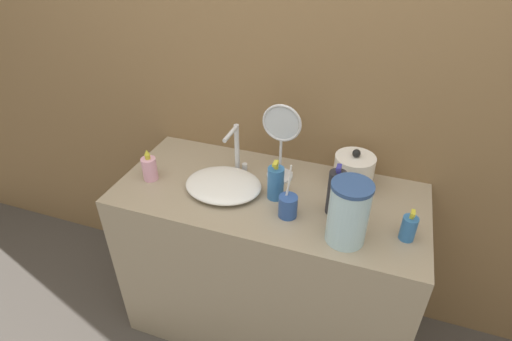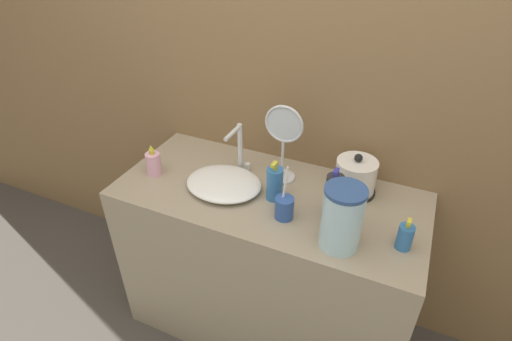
{
  "view_description": "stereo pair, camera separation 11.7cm",
  "coord_description": "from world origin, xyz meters",
  "px_view_note": "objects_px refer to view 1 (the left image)",
  "views": [
    {
      "loc": [
        0.39,
        -0.99,
        1.85
      ],
      "look_at": [
        -0.06,
        0.29,
        0.94
      ],
      "focal_mm": 28.0,
      "sensor_mm": 36.0,
      "label": 1
    },
    {
      "loc": [
        0.5,
        -0.95,
        1.85
      ],
      "look_at": [
        -0.06,
        0.29,
        0.94
      ],
      "focal_mm": 28.0,
      "sensor_mm": 36.0,
      "label": 2
    }
  ],
  "objects_px": {
    "hand_cream_bottle": "(276,183)",
    "vanity_mirror": "(281,138)",
    "toothbrush_cup": "(288,206)",
    "lotion_bottle": "(409,228)",
    "water_pitcher": "(348,213)",
    "faucet": "(237,147)",
    "electric_kettle": "(353,173)",
    "shampoo_bottle": "(150,168)",
    "mouthwash_bottle": "(336,192)"
  },
  "relations": [
    {
      "from": "electric_kettle",
      "to": "toothbrush_cup",
      "type": "bearing_deg",
      "value": -126.98
    },
    {
      "from": "lotion_bottle",
      "to": "vanity_mirror",
      "type": "relative_size",
      "value": 0.38
    },
    {
      "from": "electric_kettle",
      "to": "shampoo_bottle",
      "type": "height_order",
      "value": "electric_kettle"
    },
    {
      "from": "shampoo_bottle",
      "to": "hand_cream_bottle",
      "type": "height_order",
      "value": "hand_cream_bottle"
    },
    {
      "from": "lotion_bottle",
      "to": "water_pitcher",
      "type": "distance_m",
      "value": 0.24
    },
    {
      "from": "shampoo_bottle",
      "to": "water_pitcher",
      "type": "relative_size",
      "value": 0.61
    },
    {
      "from": "toothbrush_cup",
      "to": "hand_cream_bottle",
      "type": "relative_size",
      "value": 1.27
    },
    {
      "from": "electric_kettle",
      "to": "vanity_mirror",
      "type": "relative_size",
      "value": 0.52
    },
    {
      "from": "faucet",
      "to": "electric_kettle",
      "type": "height_order",
      "value": "faucet"
    },
    {
      "from": "faucet",
      "to": "lotion_bottle",
      "type": "bearing_deg",
      "value": -15.24
    },
    {
      "from": "faucet",
      "to": "electric_kettle",
      "type": "bearing_deg",
      "value": 6.47
    },
    {
      "from": "toothbrush_cup",
      "to": "lotion_bottle",
      "type": "distance_m",
      "value": 0.44
    },
    {
      "from": "faucet",
      "to": "shampoo_bottle",
      "type": "xyz_separation_m",
      "value": [
        -0.34,
        -0.18,
        -0.07
      ]
    },
    {
      "from": "toothbrush_cup",
      "to": "mouthwash_bottle",
      "type": "relative_size",
      "value": 1.02
    },
    {
      "from": "toothbrush_cup",
      "to": "mouthwash_bottle",
      "type": "bearing_deg",
      "value": 26.48
    },
    {
      "from": "faucet",
      "to": "hand_cream_bottle",
      "type": "bearing_deg",
      "value": -29.44
    },
    {
      "from": "hand_cream_bottle",
      "to": "lotion_bottle",
      "type": "bearing_deg",
      "value": -8.58
    },
    {
      "from": "hand_cream_bottle",
      "to": "water_pitcher",
      "type": "bearing_deg",
      "value": -26.64
    },
    {
      "from": "electric_kettle",
      "to": "lotion_bottle",
      "type": "relative_size",
      "value": 1.39
    },
    {
      "from": "vanity_mirror",
      "to": "water_pitcher",
      "type": "xyz_separation_m",
      "value": [
        0.33,
        -0.3,
        -0.07
      ]
    },
    {
      "from": "electric_kettle",
      "to": "water_pitcher",
      "type": "xyz_separation_m",
      "value": [
        0.02,
        -0.33,
        0.05
      ]
    },
    {
      "from": "shampoo_bottle",
      "to": "toothbrush_cup",
      "type": "bearing_deg",
      "value": -3.8
    },
    {
      "from": "electric_kettle",
      "to": "mouthwash_bottle",
      "type": "bearing_deg",
      "value": -102.49
    },
    {
      "from": "electric_kettle",
      "to": "mouthwash_bottle",
      "type": "xyz_separation_m",
      "value": [
        -0.04,
        -0.19,
        0.02
      ]
    },
    {
      "from": "mouthwash_bottle",
      "to": "water_pitcher",
      "type": "relative_size",
      "value": 0.91
    },
    {
      "from": "electric_kettle",
      "to": "lotion_bottle",
      "type": "bearing_deg",
      "value": -47.85
    },
    {
      "from": "toothbrush_cup",
      "to": "shampoo_bottle",
      "type": "bearing_deg",
      "value": 176.2
    },
    {
      "from": "mouthwash_bottle",
      "to": "lotion_bottle",
      "type": "bearing_deg",
      "value": -13.14
    },
    {
      "from": "shampoo_bottle",
      "to": "lotion_bottle",
      "type": "bearing_deg",
      "value": -1.31
    },
    {
      "from": "toothbrush_cup",
      "to": "shampoo_bottle",
      "type": "distance_m",
      "value": 0.64
    },
    {
      "from": "toothbrush_cup",
      "to": "water_pitcher",
      "type": "bearing_deg",
      "value": -14.41
    },
    {
      "from": "hand_cream_bottle",
      "to": "mouthwash_bottle",
      "type": "bearing_deg",
      "value": -3.27
    },
    {
      "from": "vanity_mirror",
      "to": "mouthwash_bottle",
      "type": "bearing_deg",
      "value": -31.39
    },
    {
      "from": "lotion_bottle",
      "to": "vanity_mirror",
      "type": "xyz_separation_m",
      "value": [
        -0.54,
        0.23,
        0.15
      ]
    },
    {
      "from": "mouthwash_bottle",
      "to": "hand_cream_bottle",
      "type": "xyz_separation_m",
      "value": [
        -0.24,
        0.01,
        -0.02
      ]
    },
    {
      "from": "faucet",
      "to": "water_pitcher",
      "type": "distance_m",
      "value": 0.59
    },
    {
      "from": "toothbrush_cup",
      "to": "electric_kettle",
      "type": "bearing_deg",
      "value": 53.02
    },
    {
      "from": "vanity_mirror",
      "to": "water_pitcher",
      "type": "height_order",
      "value": "vanity_mirror"
    },
    {
      "from": "faucet",
      "to": "lotion_bottle",
      "type": "distance_m",
      "value": 0.77
    },
    {
      "from": "hand_cream_bottle",
      "to": "vanity_mirror",
      "type": "relative_size",
      "value": 0.51
    },
    {
      "from": "faucet",
      "to": "toothbrush_cup",
      "type": "relative_size",
      "value": 1.02
    },
    {
      "from": "vanity_mirror",
      "to": "shampoo_bottle",
      "type": "bearing_deg",
      "value": -159.04
    },
    {
      "from": "mouthwash_bottle",
      "to": "hand_cream_bottle",
      "type": "height_order",
      "value": "mouthwash_bottle"
    },
    {
      "from": "lotion_bottle",
      "to": "water_pitcher",
      "type": "bearing_deg",
      "value": -160.07
    },
    {
      "from": "lotion_bottle",
      "to": "shampoo_bottle",
      "type": "xyz_separation_m",
      "value": [
        -1.08,
        0.02,
        0.01
      ]
    },
    {
      "from": "mouthwash_bottle",
      "to": "water_pitcher",
      "type": "distance_m",
      "value": 0.16
    },
    {
      "from": "water_pitcher",
      "to": "mouthwash_bottle",
      "type": "bearing_deg",
      "value": 114.81
    },
    {
      "from": "shampoo_bottle",
      "to": "water_pitcher",
      "type": "height_order",
      "value": "water_pitcher"
    },
    {
      "from": "electric_kettle",
      "to": "lotion_bottle",
      "type": "xyz_separation_m",
      "value": [
        0.23,
        -0.26,
        -0.02
      ]
    },
    {
      "from": "shampoo_bottle",
      "to": "hand_cream_bottle",
      "type": "xyz_separation_m",
      "value": [
        0.56,
        0.05,
        0.02
      ]
    }
  ]
}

